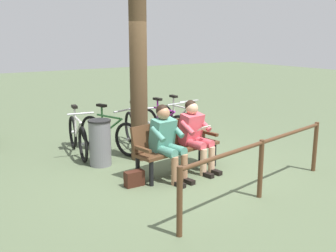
# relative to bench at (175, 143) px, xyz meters

# --- Properties ---
(ground_plane) EXTENTS (40.00, 40.00, 0.00)m
(ground_plane) POSITION_rel_bench_xyz_m (-0.06, -0.01, -0.51)
(ground_plane) COLOR #566647
(bench) EXTENTS (1.65, 0.70, 0.87)m
(bench) POSITION_rel_bench_xyz_m (0.00, 0.00, 0.00)
(bench) COLOR #51331E
(bench) RESTS_ON ground
(person_reading) EXTENTS (0.53, 0.80, 1.20)m
(person_reading) POSITION_rel_bench_xyz_m (-0.34, 0.12, 0.16)
(person_reading) COLOR #D84C59
(person_reading) RESTS_ON ground
(person_companion) EXTENTS (0.53, 0.80, 1.20)m
(person_companion) POSITION_rel_bench_xyz_m (0.30, 0.21, 0.16)
(person_companion) COLOR #4C8C7A
(person_companion) RESTS_ON ground
(handbag) EXTENTS (0.30, 0.15, 0.24)m
(handbag) POSITION_rel_bench_xyz_m (0.90, 0.21, -0.39)
(handbag) COLOR #3F1E14
(handbag) RESTS_ON ground
(tree_trunk) EXTENTS (0.32, 0.32, 3.69)m
(tree_trunk) POSITION_rel_bench_xyz_m (0.14, -0.95, 1.34)
(tree_trunk) COLOR #4C3823
(tree_trunk) RESTS_ON ground
(litter_bin) EXTENTS (0.40, 0.40, 0.82)m
(litter_bin) POSITION_rel_bench_xyz_m (0.90, -1.01, -0.09)
(litter_bin) COLOR slate
(litter_bin) RESTS_ON ground
(bicycle_purple) EXTENTS (0.48, 1.68, 0.94)m
(bicycle_purple) POSITION_rel_bench_xyz_m (-1.40, -1.88, -0.15)
(bicycle_purple) COLOR black
(bicycle_purple) RESTS_ON ground
(bicycle_black) EXTENTS (0.48, 1.67, 0.94)m
(bicycle_black) POSITION_rel_bench_xyz_m (-0.91, -1.76, -0.15)
(bicycle_black) COLOR black
(bicycle_black) RESTS_ON ground
(bicycle_silver) EXTENTS (0.55, 1.65, 0.94)m
(bicycle_silver) POSITION_rel_bench_xyz_m (-0.19, -1.66, -0.15)
(bicycle_silver) COLOR black
(bicycle_silver) RESTS_ON ground
(bicycle_red) EXTENTS (0.65, 1.62, 0.94)m
(bicycle_red) POSITION_rel_bench_xyz_m (0.40, -1.70, -0.15)
(bicycle_red) COLOR black
(bicycle_red) RESTS_ON ground
(bicycle_blue) EXTENTS (0.50, 1.66, 0.94)m
(bicycle_blue) POSITION_rel_bench_xyz_m (0.98, -1.87, -0.15)
(bicycle_blue) COLOR black
(bicycle_blue) RESTS_ON ground
(railing_fence) EXTENTS (3.30, 0.66, 0.85)m
(railing_fence) POSITION_rel_bench_xyz_m (-0.38, 1.59, 0.09)
(railing_fence) COLOR #51331E
(railing_fence) RESTS_ON ground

